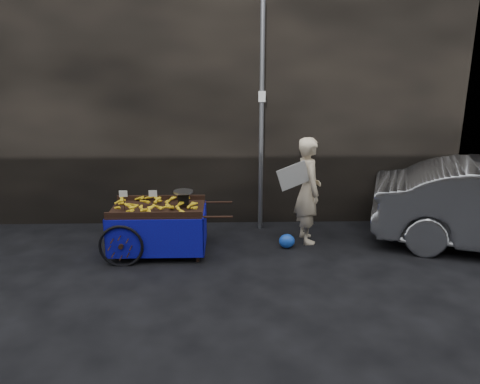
{
  "coord_description": "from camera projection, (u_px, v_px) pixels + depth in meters",
  "views": [
    {
      "loc": [
        -0.27,
        -6.81,
        3.1
      ],
      "look_at": [
        -0.09,
        0.5,
        0.93
      ],
      "focal_mm": 35.0,
      "sensor_mm": 36.0,
      "label": 1
    }
  ],
  "objects": [
    {
      "name": "building_wall",
      "position": [
        262.0,
        85.0,
        9.21
      ],
      "size": [
        13.5,
        2.0,
        5.0
      ],
      "color": "black",
      "rests_on": "ground"
    },
    {
      "name": "banana_cart",
      "position": [
        155.0,
        213.0,
        7.4
      ],
      "size": [
        2.03,
        1.03,
        1.1
      ],
      "rotation": [
        0.0,
        0.0,
        0.0
      ],
      "color": "black",
      "rests_on": "ground"
    },
    {
      "name": "plastic_bag",
      "position": [
        287.0,
        241.0,
        7.74
      ],
      "size": [
        0.26,
        0.21,
        0.24
      ],
      "primitive_type": "ellipsoid",
      "color": "blue",
      "rests_on": "ground"
    },
    {
      "name": "ground",
      "position": [
        247.0,
        257.0,
        7.42
      ],
      "size": [
        80.0,
        80.0,
        0.0
      ],
      "primitive_type": "plane",
      "color": "black",
      "rests_on": "ground"
    },
    {
      "name": "street_pole",
      "position": [
        261.0,
        119.0,
        8.1
      ],
      "size": [
        0.12,
        0.1,
        4.0
      ],
      "color": "slate",
      "rests_on": "ground"
    },
    {
      "name": "vendor",
      "position": [
        308.0,
        190.0,
        7.83
      ],
      "size": [
        0.83,
        0.71,
        1.8
      ],
      "rotation": [
        0.0,
        0.0,
        1.7
      ],
      "color": "beige",
      "rests_on": "ground"
    }
  ]
}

